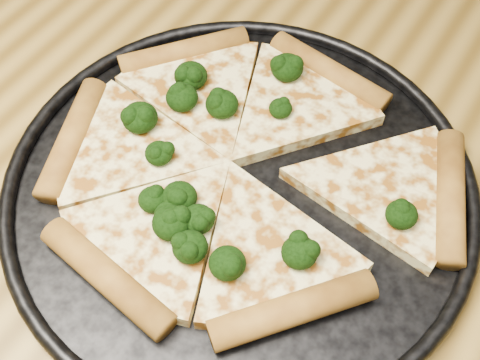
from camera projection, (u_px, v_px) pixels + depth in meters
The scene contains 4 objects.
dining_table at pixel (131, 243), 0.62m from camera, with size 1.20×0.90×0.75m.
pizza_pan at pixel (240, 185), 0.54m from camera, with size 0.40×0.40×0.02m.
pizza at pixel (239, 164), 0.54m from camera, with size 0.37×0.32×0.02m.
broccoli_florets at pixel (212, 161), 0.53m from camera, with size 0.26×0.23×0.02m.
Camera 1 is at (0.25, -0.20, 1.20)m, focal length 47.26 mm.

